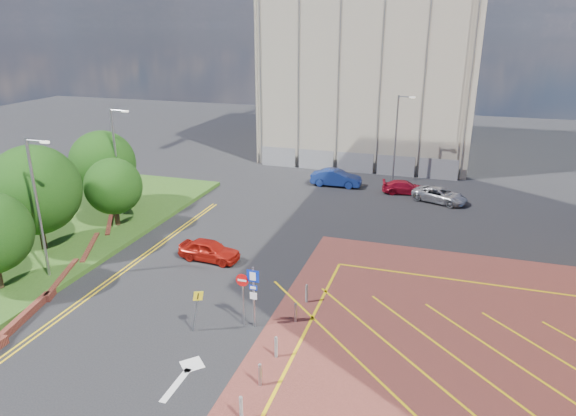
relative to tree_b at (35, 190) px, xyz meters
The scene contains 19 objects.
ground 16.83m from the tree_b, 17.88° to the right, with size 140.00×140.00×0.00m, color black.
forecourt 30.22m from the tree_b, ahead, with size 26.00×26.00×0.02m, color brown.
grass_bed 4.89m from the tree_b, 158.20° to the left, with size 14.00×32.00×0.30m, color #2B4C18.
retaining_wall 6.24m from the tree_b, 39.04° to the right, with size 6.06×20.33×0.40m.
tree_b is the anchor object (origin of this frame).
tree_c 5.49m from the tree_b, 68.20° to the left, with size 4.00×4.00×4.90m.
tree_d 8.07m from the tree_b, 97.13° to the left, with size 5.00×5.00×6.08m.
lamp_left_near 4.32m from the tree_b, 44.25° to the right, with size 1.53×0.16×8.00m.
lamp_left_far 7.10m from the tree_b, 81.23° to the left, with size 1.53×0.16×8.00m.
lamp_back 30.21m from the tree_b, 49.59° to the left, with size 1.53×0.16×8.00m.
sign_cluster 16.46m from the tree_b, 14.26° to the right, with size 1.17×0.12×3.20m.
warning_sign 14.87m from the tree_b, 21.21° to the right, with size 0.67×0.40×2.25m.
bollard_row 19.38m from the tree_b, 20.53° to the right, with size 0.14×11.14×0.90m.
construction_building 38.87m from the tree_b, 66.11° to the left, with size 21.20×19.20×22.00m, color #B3A892.
construction_fence 30.13m from the tree_b, 56.58° to the left, with size 21.60×0.06×2.00m, color gray.
car_red_left 11.42m from the tree_b, 11.80° to the left, with size 1.56×3.89×1.32m, color #B4190F.
car_blue_back 25.09m from the tree_b, 53.67° to the left, with size 1.59×4.56×1.50m, color navy.
car_red_back 28.90m from the tree_b, 43.17° to the left, with size 1.57×3.86×1.12m, color maroon.
car_silver_back 30.19m from the tree_b, 37.13° to the left, with size 2.05×4.44×1.23m, color #A8A9AF.
Camera 1 is at (8.58, -19.09, 13.83)m, focal length 32.00 mm.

